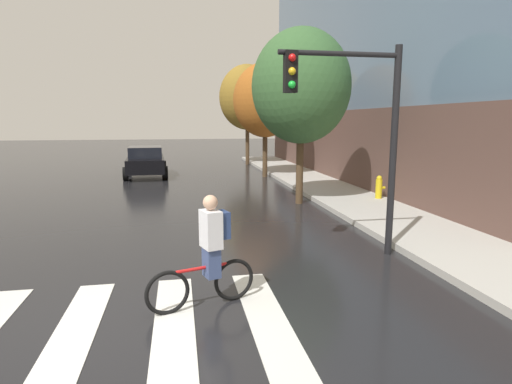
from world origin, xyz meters
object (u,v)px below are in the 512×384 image
at_px(street_tree_near, 301,87).
at_px(street_tree_far, 247,97).
at_px(sedan_mid, 146,161).
at_px(fire_hydrant, 379,187).
at_px(cyclist, 209,252).
at_px(traffic_light_near, 356,115).
at_px(street_tree_mid, 265,100).

relative_size(street_tree_near, street_tree_far, 0.91).
height_order(sedan_mid, fire_hydrant, sedan_mid).
distance_m(sedan_mid, street_tree_near, 10.30).
bearing_deg(street_tree_far, fire_hydrant, -80.08).
distance_m(sedan_mid, street_tree_far, 8.43).
bearing_deg(street_tree_near, sedan_mid, 124.62).
distance_m(cyclist, traffic_light_near, 4.06).
height_order(street_tree_near, street_tree_mid, street_tree_near).
relative_size(fire_hydrant, street_tree_far, 0.13).
relative_size(street_tree_mid, street_tree_far, 0.89).
height_order(cyclist, fire_hydrant, cyclist).
distance_m(cyclist, street_tree_far, 21.02).
height_order(sedan_mid, traffic_light_near, traffic_light_near).
bearing_deg(street_tree_mid, street_tree_far, 88.84).
bearing_deg(fire_hydrant, sedan_mid, 134.41).
distance_m(cyclist, street_tree_mid, 15.03).
height_order(traffic_light_near, street_tree_far, street_tree_far).
height_order(fire_hydrant, street_tree_far, street_tree_far).
height_order(traffic_light_near, fire_hydrant, traffic_light_near).
height_order(sedan_mid, street_tree_near, street_tree_near).
relative_size(fire_hydrant, street_tree_mid, 0.14).
bearing_deg(street_tree_near, traffic_light_near, -95.40).
bearing_deg(street_tree_near, street_tree_mid, 88.01).
bearing_deg(sedan_mid, traffic_light_near, -69.70).
bearing_deg(cyclist, traffic_light_near, 30.89).
distance_m(street_tree_near, street_tree_mid, 6.87).
relative_size(cyclist, street_tree_mid, 0.31).
bearing_deg(fire_hydrant, cyclist, -131.63).
height_order(cyclist, street_tree_far, street_tree_far).
relative_size(traffic_light_near, fire_hydrant, 5.38).
xyz_separation_m(fire_hydrant, street_tree_mid, (-2.46, 7.23, 3.20)).
height_order(street_tree_near, street_tree_far, street_tree_far).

